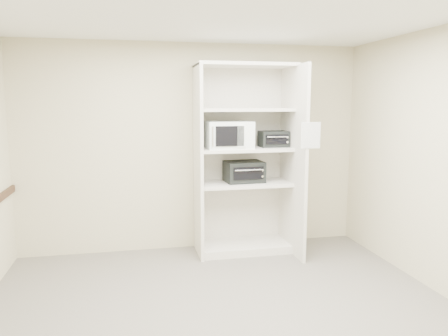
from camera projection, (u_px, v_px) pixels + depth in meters
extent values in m
cube|color=#635F54|center=(225.00, 315.00, 4.02)|extent=(4.50, 4.00, 0.01)
cube|color=white|center=(225.00, 10.00, 3.61)|extent=(4.50, 4.00, 0.01)
cube|color=#C1B591|center=(193.00, 148.00, 5.75)|extent=(4.50, 0.02, 2.70)
cube|color=#C1B591|center=(322.00, 241.00, 1.88)|extent=(4.50, 0.02, 2.70)
cube|color=silver|center=(198.00, 162.00, 5.47)|extent=(0.04, 0.60, 2.40)
cube|color=silver|center=(293.00, 161.00, 5.57)|extent=(0.04, 0.90, 2.40)
cube|color=silver|center=(239.00, 158.00, 5.88)|extent=(1.24, 0.02, 2.40)
cube|color=silver|center=(244.00, 246.00, 5.78)|extent=(1.16, 0.56, 0.10)
cube|color=silver|center=(244.00, 183.00, 5.65)|extent=(1.16, 0.56, 0.04)
cube|color=silver|center=(244.00, 149.00, 5.59)|extent=(1.16, 0.56, 0.04)
cube|color=silver|center=(245.00, 110.00, 5.51)|extent=(1.16, 0.56, 0.04)
cube|color=silver|center=(245.00, 65.00, 5.43)|extent=(1.24, 0.60, 0.04)
cube|color=white|center=(229.00, 135.00, 5.46)|extent=(0.57, 0.43, 0.34)
cube|color=black|center=(273.00, 139.00, 5.65)|extent=(0.36, 0.27, 0.20)
cube|color=black|center=(244.00, 172.00, 5.65)|extent=(0.50, 0.39, 0.27)
cube|color=white|center=(311.00, 135.00, 5.08)|extent=(0.24, 0.01, 0.30)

